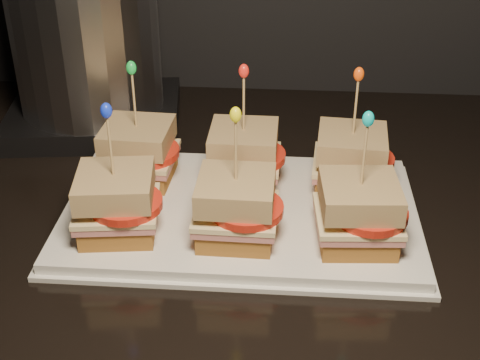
{
  "coord_description": "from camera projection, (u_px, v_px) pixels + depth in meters",
  "views": [
    {
      "loc": [
        -0.54,
        0.94,
        1.36
      ],
      "look_at": [
        -0.59,
        1.6,
        0.96
      ],
      "focal_mm": 50.0,
      "sensor_mm": 36.0,
      "label": 1
    }
  ],
  "objects": [
    {
      "name": "sandwich_1_bread_top",
      "position": [
        244.0,
        140.0,
        0.81
      ],
      "size": [
        0.08,
        0.08,
        0.03
      ],
      "primitive_type": "cube",
      "rotation": [
        0.0,
        0.0,
        -0.01
      ],
      "color": "brown",
      "rests_on": "sandwich_1_tomato"
    },
    {
      "name": "sandwich_1_ham",
      "position": [
        244.0,
        163.0,
        0.83
      ],
      "size": [
        0.09,
        0.09,
        0.01
      ],
      "primitive_type": "cube",
      "rotation": [
        0.0,
        0.0,
        -0.01
      ],
      "color": "#B4635F",
      "rests_on": "sandwich_1_bread_bot"
    },
    {
      "name": "sandwich_3_tomato",
      "position": [
        126.0,
        203.0,
        0.72
      ],
      "size": [
        0.08,
        0.08,
        0.01
      ],
      "primitive_type": "cylinder",
      "color": "red",
      "rests_on": "sandwich_3_cheese"
    },
    {
      "name": "sandwich_0_tomato",
      "position": [
        147.0,
        152.0,
        0.82
      ],
      "size": [
        0.08,
        0.08,
        0.01
      ],
      "primitive_type": "cylinder",
      "color": "red",
      "rests_on": "sandwich_0_cheese"
    },
    {
      "name": "platter_rim",
      "position": [
        240.0,
        217.0,
        0.8
      ],
      "size": [
        0.43,
        0.27,
        0.01
      ],
      "primitive_type": "cube",
      "color": "white",
      "rests_on": "granite_slab"
    },
    {
      "name": "sandwich_3_cheese",
      "position": [
        117.0,
        206.0,
        0.73
      ],
      "size": [
        0.1,
        0.1,
        0.01
      ],
      "primitive_type": "cube",
      "rotation": [
        0.0,
        0.0,
        0.12
      ],
      "color": "#F7DF9C",
      "rests_on": "sandwich_3_ham"
    },
    {
      "name": "sandwich_0_frill",
      "position": [
        131.0,
        68.0,
        0.77
      ],
      "size": [
        0.01,
        0.01,
        0.02
      ],
      "primitive_type": "ellipsoid",
      "color": "green",
      "rests_on": "sandwich_0_pick"
    },
    {
      "name": "appliance",
      "position": [
        84.0,
        20.0,
        0.94
      ],
      "size": [
        0.25,
        0.21,
        0.32
      ],
      "primitive_type": null,
      "color": "silver",
      "rests_on": "granite_slab"
    },
    {
      "name": "sandwich_2_bread_bot",
      "position": [
        349.0,
        178.0,
        0.83
      ],
      "size": [
        0.09,
        0.09,
        0.02
      ],
      "primitive_type": "cube",
      "rotation": [
        0.0,
        0.0,
        -0.08
      ],
      "color": "brown",
      "rests_on": "platter"
    },
    {
      "name": "sandwich_2_cheese",
      "position": [
        350.0,
        162.0,
        0.82
      ],
      "size": [
        0.1,
        0.09,
        0.01
      ],
      "primitive_type": "cube",
      "rotation": [
        0.0,
        0.0,
        -0.08
      ],
      "color": "#F7DF9C",
      "rests_on": "sandwich_2_ham"
    },
    {
      "name": "sandwich_5_pick",
      "position": [
        364.0,
        159.0,
        0.68
      ],
      "size": [
        0.0,
        0.0,
        0.09
      ],
      "primitive_type": "cylinder",
      "color": "tan",
      "rests_on": "sandwich_5_bread_top"
    },
    {
      "name": "platter",
      "position": [
        240.0,
        213.0,
        0.8
      ],
      "size": [
        0.41,
        0.26,
        0.02
      ],
      "primitive_type": "cube",
      "color": "white",
      "rests_on": "granite_slab"
    },
    {
      "name": "sandwich_5_bread_bot",
      "position": [
        356.0,
        233.0,
        0.73
      ],
      "size": [
        0.09,
        0.09,
        0.02
      ],
      "primitive_type": "cube",
      "rotation": [
        0.0,
        0.0,
        0.07
      ],
      "color": "brown",
      "rests_on": "platter"
    },
    {
      "name": "sandwich_0_cheese",
      "position": [
        139.0,
        155.0,
        0.83
      ],
      "size": [
        0.09,
        0.09,
        0.01
      ],
      "primitive_type": "cube",
      "rotation": [
        0.0,
        0.0,
        -0.05
      ],
      "color": "#F7DF9C",
      "rests_on": "sandwich_0_ham"
    },
    {
      "name": "sandwich_5_frill",
      "position": [
        368.0,
        119.0,
        0.66
      ],
      "size": [
        0.01,
        0.01,
        0.02
      ],
      "primitive_type": "ellipsoid",
      "color": "#09B2AC",
      "rests_on": "sandwich_5_pick"
    },
    {
      "name": "appliance_base",
      "position": [
        95.0,
        114.0,
        1.02
      ],
      "size": [
        0.28,
        0.24,
        0.03
      ],
      "primitive_type": "cube",
      "rotation": [
        0.0,
        0.0,
        0.13
      ],
      "color": "#262628",
      "rests_on": "granite_slab"
    },
    {
      "name": "sandwich_2_frill",
      "position": [
        359.0,
        74.0,
        0.76
      ],
      "size": [
        0.01,
        0.01,
        0.02
      ],
      "primitive_type": "ellipsoid",
      "color": "#F94E0C",
      "rests_on": "sandwich_2_pick"
    },
    {
      "name": "sandwich_0_bread_bot",
      "position": [
        140.0,
        170.0,
        0.84
      ],
      "size": [
        0.08,
        0.08,
        0.02
      ],
      "primitive_type": "cube",
      "rotation": [
        0.0,
        0.0,
        -0.05
      ],
      "color": "brown",
      "rests_on": "platter"
    },
    {
      "name": "sandwich_1_tomato",
      "position": [
        253.0,
        156.0,
        0.82
      ],
      "size": [
        0.08,
        0.08,
        0.01
      ],
      "primitive_type": "cylinder",
      "color": "red",
      "rests_on": "sandwich_1_cheese"
    },
    {
      "name": "sandwich_5_cheese",
      "position": [
        358.0,
        216.0,
        0.72
      ],
      "size": [
        0.1,
        0.09,
        0.01
      ],
      "primitive_type": "cube",
      "rotation": [
        0.0,
        0.0,
        0.07
      ],
      "color": "#F7DF9C",
      "rests_on": "sandwich_5_ham"
    },
    {
      "name": "sandwich_2_pick",
      "position": [
        355.0,
        110.0,
        0.78
      ],
      "size": [
        0.0,
        0.0,
        0.09
      ],
      "primitive_type": "cylinder",
      "color": "tan",
      "rests_on": "sandwich_2_bread_top"
    },
    {
      "name": "sandwich_2_ham",
      "position": [
        350.0,
        167.0,
        0.82
      ],
      "size": [
        0.09,
        0.09,
        0.01
      ],
      "primitive_type": "cube",
      "rotation": [
        0.0,
        0.0,
        -0.08
      ],
      "color": "#B4635F",
      "rests_on": "sandwich_2_bread_bot"
    },
    {
      "name": "sandwich_1_pick",
      "position": [
        244.0,
        107.0,
        0.79
      ],
      "size": [
        0.0,
        0.0,
        0.09
      ],
      "primitive_type": "cylinder",
      "color": "tan",
      "rests_on": "sandwich_1_bread_top"
    },
    {
      "name": "sandwich_4_cheese",
      "position": [
        236.0,
        211.0,
        0.72
      ],
      "size": [
        0.09,
        0.09,
        0.01
      ],
      "primitive_type": "cube",
      "rotation": [
        0.0,
        0.0,
        -0.02
      ],
      "color": "#F7DF9C",
      "rests_on": "sandwich_4_ham"
    },
    {
      "name": "sandwich_1_bread_bot",
      "position": [
        244.0,
        174.0,
        0.84
      ],
      "size": [
        0.08,
        0.08,
        0.02
      ],
      "primitive_type": "cube",
      "rotation": [
        0.0,
        0.0,
        -0.01
      ],
      "color": "brown",
      "rests_on": "platter"
    },
    {
      "name": "sandwich_0_ham",
      "position": [
        139.0,
        159.0,
        0.84
      ],
      "size": [
        0.09,
        0.09,
        0.01
      ],
      "primitive_type": "cube",
      "rotation": [
        0.0,
        0.0,
        -0.05
      ],
      "color": "#B4635F",
      "rests_on": "sandwich_0_bread_bot"
    },
    {
      "name": "sandwich_3_pick",
      "position": [
        111.0,
        150.0,
        0.7
      ],
      "size": [
        0.0,
        0.0,
        0.09
      ],
      "primitive_type": "cylinder",
      "color": "tan",
      "rests_on": "sandwich_3_bread_top"
    },
    {
      "name": "sandwich_4_pick",
      "position": [
        236.0,
        154.0,
        0.69
      ],
      "size": [
        0.0,
        0.0,
        0.09
      ],
      "primitive_type": "cylinder",
      "color": "tan",
      "rests_on": "sandwich_4_bread_top"
    },
    {
      "name": "sandwich_4_frill",
      "position": [
        236.0,
        115.0,
        0.67
      ],
      "size": [
        0.01,
        0.01,
        0.02
      ],
      "primitive_type": "ellipsoid",
      "color": "yellow",
      "rests_on": "sandwich_4_pick"
    },
    {
      "name": "sandwich_5_tomato",
      "position": [
        370.0,
        213.0,
        0.71
      ],
      "size": [
        0.08,
        0.08,
        0.01
      ],
      "primitive_type": "cylinder",
      "color": "red",
      "rests_on": "sandwich_5_cheese"
    },
    {
      "name": "sandwich_5_ham",
      "position": [
        357.0,
        221.0,
        0.72
      ],
      "size": [
        0.09,
        0.09,
        0.01
      ],
      "primitive_type": "cube",
      "rotation": [
        0.0,
        0.0,
        0.07
      ],
      "color": "#B4635F",
      "rests_on": "sandwich_5_bread_bot"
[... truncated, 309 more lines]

